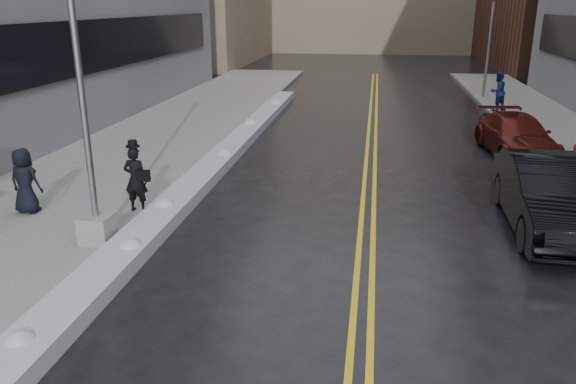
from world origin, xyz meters
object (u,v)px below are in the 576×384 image
at_px(pedestrian_fedora, 136,179).
at_px(car_maroon, 516,136).
at_px(car_black, 551,195).
at_px(lamppost, 86,135).
at_px(pedestrian_c, 25,181).
at_px(traffic_signal, 490,36).
at_px(pedestrian_east, 498,91).

height_order(pedestrian_fedora, car_maroon, pedestrian_fedora).
bearing_deg(car_black, lamppost, -163.97).
bearing_deg(pedestrian_c, traffic_signal, -120.14).
xyz_separation_m(traffic_signal, car_black, (-1.80, -19.43, -2.54)).
bearing_deg(pedestrian_c, pedestrian_fedora, -164.45).
xyz_separation_m(pedestrian_fedora, pedestrian_east, (11.55, 15.76, 0.10)).
bearing_deg(pedestrian_fedora, car_black, -173.84).
xyz_separation_m(lamppost, pedestrian_fedora, (0.10, 1.93, -1.56)).
bearing_deg(car_black, car_maroon, 85.14).
distance_m(pedestrian_east, car_black, 15.22).
relative_size(traffic_signal, pedestrian_east, 3.23).
bearing_deg(pedestrian_c, car_black, -170.02).
relative_size(lamppost, pedestrian_east, 4.10).
relative_size(lamppost, pedestrian_fedora, 4.61).
bearing_deg(pedestrian_c, lamppost, 155.53).
bearing_deg(pedestrian_fedora, traffic_signal, -117.79).
relative_size(traffic_signal, car_maroon, 1.25).
bearing_deg(car_black, pedestrian_c, -173.19).
bearing_deg(car_maroon, pedestrian_fedora, -149.75).
xyz_separation_m(pedestrian_east, car_maroon, (-0.85, -8.02, -0.38)).
bearing_deg(car_black, pedestrian_east, 85.36).
bearing_deg(pedestrian_east, traffic_signal, -129.35).
relative_size(lamppost, traffic_signal, 1.27).
xyz_separation_m(lamppost, pedestrian_c, (-2.55, 1.43, -1.57)).
bearing_deg(pedestrian_east, car_maroon, 46.63).
xyz_separation_m(car_black, car_maroon, (0.80, 7.11, -0.16)).
distance_m(pedestrian_fedora, car_black, 9.92).
xyz_separation_m(pedestrian_fedora, car_black, (9.90, 0.64, -0.12)).
bearing_deg(lamppost, car_black, 14.44).
bearing_deg(pedestrian_east, pedestrian_fedora, 16.44).
xyz_separation_m(traffic_signal, pedestrian_c, (-14.35, -20.57, -2.44)).
distance_m(pedestrian_c, car_black, 12.60).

